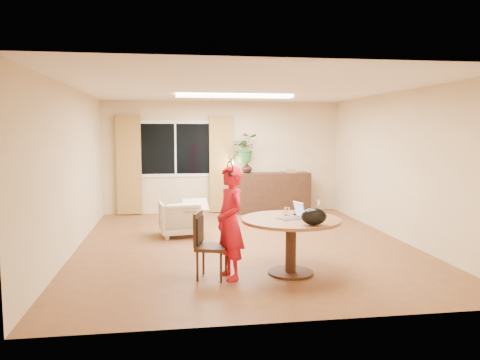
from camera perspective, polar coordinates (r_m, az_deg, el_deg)
The scene contains 24 objects.
floor at distance 7.97m, azimuth 0.55°, elevation -7.86°, with size 6.50×6.50×0.00m, color brown.
ceiling at distance 7.77m, azimuth 0.57°, elevation 11.10°, with size 6.50×6.50×0.00m, color white.
wall_back at distance 10.97m, azimuth -2.10°, elevation 2.81°, with size 5.50×5.50×0.00m, color tan.
wall_left at distance 7.82m, azimuth -19.78°, elevation 1.18°, with size 6.50×6.50×0.00m, color tan.
wall_right at distance 8.63m, azimuth 18.92°, elevation 1.63°, with size 6.50×6.50×0.00m, color tan.
window at distance 10.88m, azimuth -7.87°, elevation 3.79°, with size 1.70×0.03×1.30m.
curtain_left at distance 10.86m, azimuth -13.39°, elevation 1.80°, with size 0.55×0.08×2.25m, color olive.
curtain_right at distance 10.88m, azimuth -2.30°, elevation 1.97°, with size 0.55×0.08×2.25m, color olive.
ceiling_panel at distance 8.95m, azimuth -0.66°, elevation 10.20°, with size 2.20×0.35×0.05m, color white.
dining_table at distance 6.29m, azimuth 6.23°, elevation -6.11°, with size 1.32×1.32×0.75m.
dining_chair at distance 6.11m, azimuth -3.45°, elevation -7.97°, with size 0.42×0.38×0.87m, color black, non-canonical shape.
child at distance 6.05m, azimuth -1.21°, elevation -5.21°, with size 0.35×0.53×1.47m, color #BA0E11.
laptop at distance 6.22m, azimuth 6.13°, elevation -3.71°, with size 0.33×0.22×0.22m, color #B7B7BC, non-canonical shape.
tumbler at distance 6.48m, azimuth 5.75°, elevation -3.80°, with size 0.08×0.08×0.11m, color white, non-canonical shape.
wine_glass at distance 6.60m, azimuth 9.56°, elevation -3.26°, with size 0.07×0.07×0.21m, color white, non-canonical shape.
pot_lid at distance 6.55m, azimuth 7.42°, elevation -4.06°, with size 0.21×0.21×0.04m, color white, non-canonical shape.
handbag at distance 5.84m, azimuth 9.01°, elevation -4.42°, with size 0.32×0.19×0.22m, color black, non-canonical shape.
armchair at distance 8.62m, azimuth -7.41°, elevation -4.68°, with size 0.68×0.70×0.64m, color beige.
throw at distance 8.51m, azimuth -5.45°, elevation -2.52°, with size 0.45×0.55×0.03m, color beige, non-canonical shape.
sideboard at distance 10.99m, azimuth 3.66°, elevation -1.55°, with size 1.87×0.46×0.94m, color black.
vase at distance 10.82m, azimuth 0.85°, elevation 1.50°, with size 0.24×0.24×0.25m, color black.
bouquet at distance 10.79m, azimuth 0.65°, elevation 3.90°, with size 0.59×0.51×0.66m, color #366827.
book_stack at distance 11.05m, azimuth 6.26°, elevation 1.14°, with size 0.22×0.16×0.09m, color #92674A, non-canonical shape.
desk_lamp at distance 10.72m, azimuth -0.86°, elevation 1.75°, with size 0.15×0.15×0.36m, color black, non-canonical shape.
Camera 1 is at (-1.21, -7.64, 1.91)m, focal length 35.00 mm.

